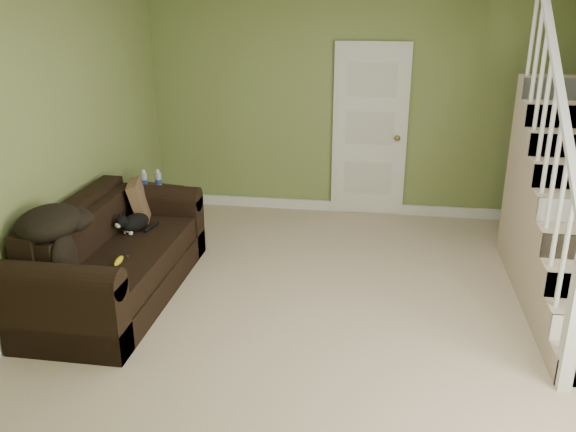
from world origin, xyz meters
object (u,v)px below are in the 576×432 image
(side_table, at_px, (156,214))
(sofa, at_px, (113,261))
(cat, at_px, (134,223))
(banana, at_px, (119,261))

(side_table, bearing_deg, sofa, -85.57)
(side_table, xyz_separation_m, cat, (0.16, -0.93, 0.26))
(sofa, xyz_separation_m, cat, (0.06, 0.37, 0.22))
(cat, distance_m, banana, 0.70)
(sofa, height_order, cat, sofa)
(banana, bearing_deg, side_table, 96.78)
(sofa, bearing_deg, cat, 80.58)
(side_table, relative_size, cat, 1.70)
(sofa, xyz_separation_m, side_table, (-0.10, 1.30, -0.03))
(sofa, distance_m, banana, 0.41)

